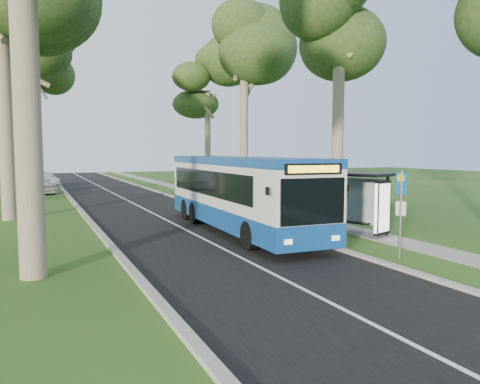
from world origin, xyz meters
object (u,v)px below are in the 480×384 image
at_px(bus_stop_sign, 401,205).
at_px(car_white, 35,184).
at_px(car_silver, 44,180).
at_px(bus, 239,193).
at_px(litter_bin, 216,199).
at_px(bus_shelter, 362,192).

bearing_deg(bus_stop_sign, car_white, 91.61).
relative_size(car_white, car_silver, 1.14).
distance_m(bus, litter_bin, 8.67).
relative_size(bus_shelter, car_silver, 0.80).
bearing_deg(car_silver, litter_bin, -87.80).
relative_size(bus, litter_bin, 12.49).
height_order(bus, bus_stop_sign, bus).
bearing_deg(bus_stop_sign, bus, 92.93).
bearing_deg(bus, car_silver, 104.51).
distance_m(bus, bus_stop_sign, 7.15).
distance_m(bus_stop_sign, car_silver, 37.77).
bearing_deg(litter_bin, bus, -104.61).
distance_m(car_white, car_silver, 7.48).
bearing_deg(bus, bus_stop_sign, -67.76).
relative_size(bus_shelter, litter_bin, 3.46).
bearing_deg(bus_shelter, car_silver, 87.53).
relative_size(bus, bus_stop_sign, 4.30).
xyz_separation_m(bus_stop_sign, car_silver, (-9.30, 36.59, -1.03)).
height_order(litter_bin, car_white, car_white).
bearing_deg(car_silver, car_white, -116.92).
height_order(bus, bus_shelter, bus).
bearing_deg(car_silver, bus_stop_sign, -96.10).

